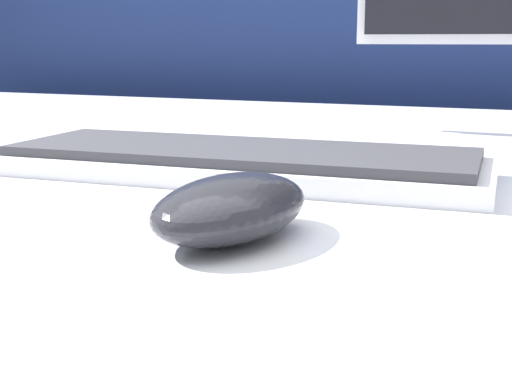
% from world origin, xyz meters
% --- Properties ---
extents(partition_panel, '(5.00, 0.03, 1.13)m').
position_xyz_m(partition_panel, '(0.00, 0.71, 0.57)').
color(partition_panel, navy).
rests_on(partition_panel, ground_plane).
extents(computer_mouse_near, '(0.09, 0.13, 0.04)m').
position_xyz_m(computer_mouse_near, '(-0.02, -0.29, 0.77)').
color(computer_mouse_near, '#232328').
rests_on(computer_mouse_near, desk).
extents(keyboard, '(0.42, 0.17, 0.02)m').
position_xyz_m(keyboard, '(-0.09, -0.11, 0.76)').
color(keyboard, silver).
rests_on(keyboard, desk).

